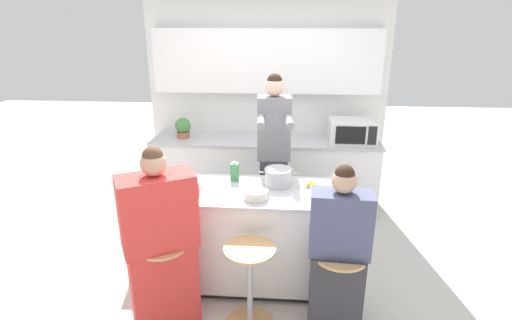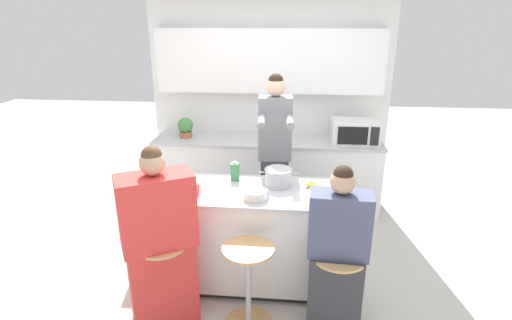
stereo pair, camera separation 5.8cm
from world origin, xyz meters
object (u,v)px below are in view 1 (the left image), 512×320
object	(u,v)px
person_wrapped_blanket	(161,246)
cooking_pot	(278,177)
bar_stool_leftmost	(165,278)
coffee_cup_near	(195,190)
bar_stool_rightmost	(338,289)
person_seated_near	(338,261)
microwave	(352,131)
potted_plant	(183,127)
fruit_bowl	(256,194)
person_cooking	(273,163)
banana_bunch	(311,184)
kitchen_island	(255,236)
juice_carton	(235,172)
bar_stool_center	(250,281)

from	to	relation	value
person_wrapped_blanket	cooking_pot	world-z (taller)	person_wrapped_blanket
bar_stool_leftmost	coffee_cup_near	size ratio (longest dim) A/B	6.17
bar_stool_rightmost	person_seated_near	distance (m)	0.23
microwave	coffee_cup_near	bearing A→B (deg)	-133.30
bar_stool_rightmost	potted_plant	bearing A→B (deg)	128.39
bar_stool_rightmost	fruit_bowl	distance (m)	0.96
person_cooking	microwave	xyz separation A→B (m)	(0.90, 0.79, 0.13)
person_wrapped_blanket	banana_bunch	bearing A→B (deg)	2.03
person_seated_near	person_wrapped_blanket	bearing A→B (deg)	-176.47
person_wrapped_blanket	person_seated_near	distance (m)	1.33
person_seated_near	cooking_pot	bearing A→B (deg)	127.39
banana_bunch	potted_plant	world-z (taller)	potted_plant
bar_stool_rightmost	coffee_cup_near	world-z (taller)	coffee_cup_near
bar_stool_leftmost	bar_stool_rightmost	distance (m)	1.33
fruit_bowl	microwave	distance (m)	1.94
kitchen_island	coffee_cup_near	distance (m)	0.72
person_cooking	cooking_pot	distance (m)	0.59
fruit_bowl	juice_carton	size ratio (longest dim) A/B	1.14
person_cooking	person_wrapped_blanket	distance (m)	1.52
person_cooking	person_seated_near	distance (m)	1.40
bar_stool_leftmost	cooking_pot	bearing A→B (deg)	38.28
bar_stool_rightmost	person_wrapped_blanket	world-z (taller)	person_wrapped_blanket
potted_plant	bar_stool_leftmost	bearing A→B (deg)	-80.73
bar_stool_center	kitchen_island	bearing A→B (deg)	90.00
kitchen_island	bar_stool_rightmost	distance (m)	0.90
person_wrapped_blanket	coffee_cup_near	bearing A→B (deg)	39.22
fruit_bowl	bar_stool_rightmost	bearing A→B (deg)	-33.11
kitchen_island	bar_stool_center	size ratio (longest dim) A/B	2.40
cooking_pot	coffee_cup_near	size ratio (longest dim) A/B	2.92
bar_stool_leftmost	fruit_bowl	xyz separation A→B (m)	(0.68, 0.39, 0.56)
bar_stool_rightmost	person_cooking	xyz separation A→B (m)	(-0.54, 1.29, 0.52)
person_wrapped_blanket	person_seated_near	size ratio (longest dim) A/B	1.07
person_seated_near	potted_plant	xyz separation A→B (m)	(-1.66, 2.09, 0.43)
bar_stool_center	juice_carton	distance (m)	1.00
banana_bunch	microwave	size ratio (longest dim) A/B	0.29
bar_stool_rightmost	juice_carton	size ratio (longest dim) A/B	3.91
kitchen_island	potted_plant	xyz separation A→B (m)	(-1.01, 1.52, 0.58)
kitchen_island	juice_carton	distance (m)	0.61
cooking_pot	coffee_cup_near	xyz separation A→B (m)	(-0.69, -0.25, -0.03)
banana_bunch	person_cooking	bearing A→B (deg)	121.39
person_seated_near	person_cooking	bearing A→B (deg)	115.95
kitchen_island	fruit_bowl	distance (m)	0.52
bar_stool_leftmost	person_wrapped_blanket	world-z (taller)	person_wrapped_blanket
banana_bunch	bar_stool_center	bearing A→B (deg)	-125.64
banana_bunch	potted_plant	xyz separation A→B (m)	(-1.49, 1.40, 0.11)
person_cooking	banana_bunch	size ratio (longest dim) A/B	11.68
person_seated_near	microwave	xyz separation A→B (m)	(0.38, 2.06, 0.43)
person_seated_near	juice_carton	xyz separation A→B (m)	(-0.86, 0.78, 0.38)
person_wrapped_blanket	potted_plant	xyz separation A→B (m)	(-0.34, 2.09, 0.35)
person_seated_near	cooking_pot	xyz separation A→B (m)	(-0.46, 0.69, 0.38)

